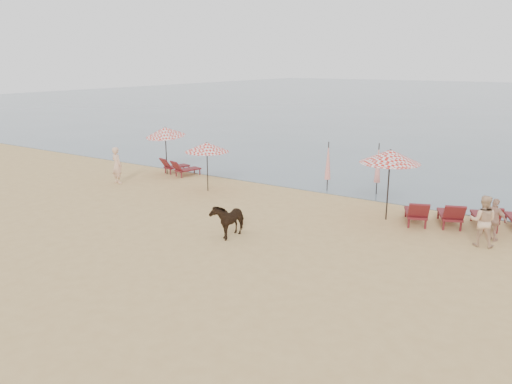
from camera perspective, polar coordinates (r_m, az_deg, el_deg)
ground at (r=15.44m, az=-10.29°, el=-7.93°), size 120.00×120.00×0.00m
sea at (r=90.98m, az=27.16°, el=9.45°), size 160.00×140.00×0.06m
lounger_cluster_left at (r=26.94m, az=-8.80°, el=2.84°), size 2.00×1.95×0.59m
lounger_cluster_right at (r=19.63m, az=23.11°, el=-2.48°), size 4.70×3.28×0.69m
umbrella_open_left_a at (r=23.01m, az=-5.64°, el=5.13°), size 2.03×2.03×2.31m
umbrella_open_left_b at (r=26.89m, az=-10.34°, el=6.79°), size 2.07×2.10×2.63m
umbrella_open_right at (r=19.21m, az=15.09°, el=3.95°), size 2.24×2.24×2.73m
umbrella_closed_left at (r=23.25m, az=8.24°, el=3.54°), size 0.28×0.28×2.33m
umbrella_closed_right at (r=23.04m, az=13.77°, el=3.21°), size 0.29×0.29×2.36m
cow at (r=17.25m, az=-3.18°, el=-3.10°), size 0.73×1.47×1.22m
beachgoer_left at (r=25.56m, az=-15.59°, el=2.96°), size 0.74×0.56×1.82m
beachgoer_right_a at (r=17.82m, az=24.49°, el=-3.02°), size 0.91×0.76×1.71m
beachgoer_right_b at (r=18.53m, az=25.58°, el=-2.90°), size 0.93×0.62×1.47m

